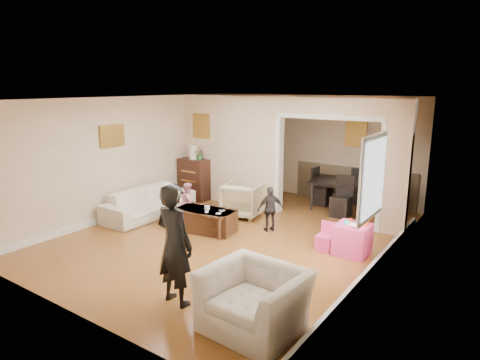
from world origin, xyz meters
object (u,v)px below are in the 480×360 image
Objects in this scene: armchair_back at (243,200)px; coffee_table at (205,220)px; table_lamp at (194,152)px; child_kneel_a at (168,204)px; armchair_front at (254,300)px; child_toddler at (270,209)px; dresser at (194,179)px; sofa at (149,203)px; adult_person at (174,244)px; child_kneel_b at (188,202)px; play_table at (352,240)px; cyan_cup at (347,222)px; coffee_cup at (207,209)px; dining_table at (352,196)px.

coffee_table is (-0.06, -1.24, -0.15)m from armchair_back.
table_lamp is 0.39× the size of child_kneel_a.
armchair_front is 1.23× the size of child_kneel_a.
armchair_back is at bearing -78.77° from child_toddler.
sofa is at bearing -86.19° from dresser.
dresser is 0.88× the size of coffee_table.
child_kneel_a reaches higher than armchair_front.
sofa is 2.06m from armchair_back.
armchair_front is at bearing 114.23° from armchair_back.
table_lamp reaches higher than child_kneel_a.
child_kneel_a is (-0.85, -0.15, 0.24)m from coffee_table.
child_kneel_b is at bearing -46.36° from adult_person.
play_table is 3.26m from adult_person.
child_kneel_b reaches higher than cyan_cup.
coffee_cup is at bearing -168.09° from play_table.
play_table is 0.61× the size of child_toddler.
sofa is at bearing -173.84° from play_table.
coffee_cup is at bearing -43.54° from dresser.
sofa is 19.52× the size of coffee_cup.
table_lamp is 2.61m from coffee_table.
armchair_front is 0.60× the size of dining_table.
play_table is 6.88× the size of cyan_cup.
coffee_table is (1.62, -0.04, -0.09)m from sofa.
dresser reaches higher than child_kneel_b.
table_lamp reaches higher than child_toddler.
adult_person is at bearing -173.72° from child_kneel_b.
armchair_back reaches higher than play_table.
child_kneel_a is at bearing -64.48° from dresser.
dresser is 1.24× the size of child_kneel_b.
table_lamp reaches higher than coffee_table.
child_toddler is (-0.81, -2.33, 0.12)m from dining_table.
armchair_front is 4.25m from child_kneel_b.
armchair_back reaches higher than sofa.
armchair_front is at bearing -160.49° from child_kneel_b.
sofa is 2.56× the size of child_kneel_b.
dining_table reaches higher than sofa.
dresser is 3.85m from dining_table.
child_kneel_b is at bearing 156.37° from coffee_cup.
dining_table reaches higher than play_table.
coffee_table is at bearing 142.41° from armchair_front.
armchair_front reaches higher than cyan_cup.
dining_table is at bearing -48.25° from sofa.
table_lamp is 0.31× the size of coffee_table.
armchair_front is 10.36× the size of coffee_cup.
adult_person is (3.18, -4.07, -0.40)m from table_lamp.
dresser is 1.12× the size of child_kneel_a.
child_kneel_b is at bearing -144.94° from dining_table.
adult_person is 3.47m from child_kneel_b.
armchair_back is 4.40m from armchair_front.
child_toddler is at bearing 121.14° from armchair_front.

